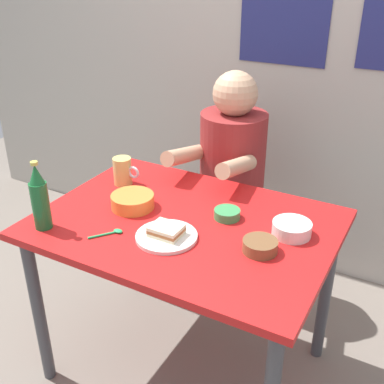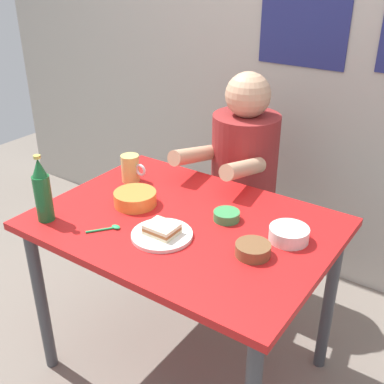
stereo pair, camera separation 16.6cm
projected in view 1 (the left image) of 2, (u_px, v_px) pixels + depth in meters
ground_plane at (187, 364)px, 2.13m from camera, size 6.00×6.00×0.00m
wall_back at (289, 29)px, 2.36m from camera, size 4.40×0.09×2.60m
dining_table at (186, 242)px, 1.84m from camera, size 1.10×0.80×0.74m
stool at (230, 228)px, 2.50m from camera, size 0.34×0.34×0.45m
person_seated at (232, 155)px, 2.31m from camera, size 0.33×0.56×0.72m
plate_orange at (166, 236)px, 1.69m from camera, size 0.22×0.22×0.01m
sandwich at (166, 230)px, 1.67m from camera, size 0.11×0.09×0.04m
beer_mug at (123, 171)px, 2.05m from camera, size 0.13×0.08×0.12m
beer_bottle at (40, 199)px, 1.70m from camera, size 0.06×0.06×0.26m
soup_bowl_orange at (133, 201)px, 1.88m from camera, size 0.17×0.17×0.05m
condiment_bowl_brown at (260, 245)px, 1.60m from camera, size 0.12×0.12×0.04m
rice_bowl_white at (292, 228)px, 1.70m from camera, size 0.14×0.14×0.05m
dip_bowl_green at (227, 213)px, 1.81m from camera, size 0.10×0.10×0.03m
spoon at (112, 233)px, 1.71m from camera, size 0.09×0.10×0.01m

